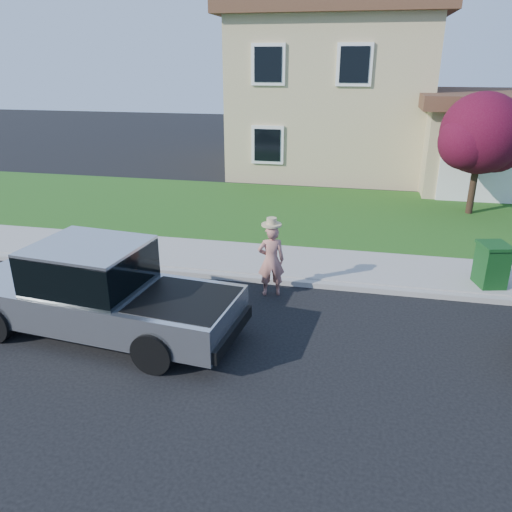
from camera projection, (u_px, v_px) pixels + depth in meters
The scene contains 9 objects.
ground at pixel (257, 351), 8.71m from camera, with size 80.00×80.00×0.00m, color black.
curb at pixel (327, 285), 11.13m from camera, with size 40.00×0.20×0.12m, color gray.
sidewalk at pixel (331, 266), 12.13m from camera, with size 40.00×2.00×0.15m, color gray.
lawn at pixel (341, 215), 16.23m from camera, with size 40.00×7.00×0.10m, color #184513.
house at pixel (362, 98), 22.21m from camera, with size 14.00×11.30×6.85m.
pickup_truck at pixel (98, 293), 9.05m from camera, with size 5.42×2.33×1.73m.
woman at pixel (271, 259), 10.55m from camera, with size 0.65×0.52×1.73m.
ornamental_tree at pixel (482, 137), 15.39m from camera, with size 2.77×2.50×3.80m.
trash_bin at pixel (492, 264), 10.76m from camera, with size 0.73×0.79×0.95m.
Camera 1 is at (1.56, -7.33, 4.73)m, focal length 35.00 mm.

